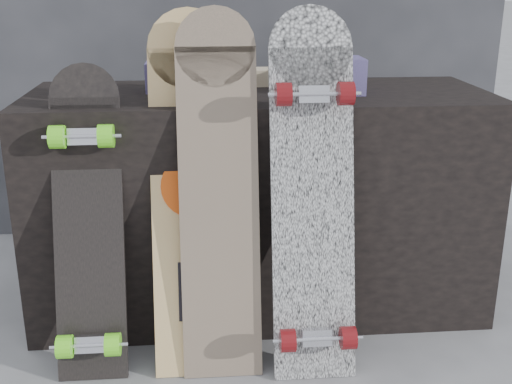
{
  "coord_description": "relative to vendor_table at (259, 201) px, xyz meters",
  "views": [
    {
      "loc": [
        -0.2,
        -1.71,
        1.18
      ],
      "look_at": [
        -0.04,
        0.2,
        0.54
      ],
      "focal_mm": 45.0,
      "sensor_mm": 36.0,
      "label": 1
    }
  ],
  "objects": [
    {
      "name": "longboard_celtic",
      "position": [
        -0.16,
        -0.35,
        0.19
      ],
      "size": [
        0.24,
        0.29,
        1.1
      ],
      "rotation": [
        -0.24,
        0.0,
        0.0
      ],
      "color": "tan",
      "rests_on": "ground"
    },
    {
      "name": "merch_box_small",
      "position": [
        0.28,
        -0.04,
        0.46
      ],
      "size": [
        0.14,
        0.14,
        0.12
      ],
      "primitive_type": "cube",
      "color": "#41346B",
      "rests_on": "vendor_table"
    },
    {
      "name": "vendor_table",
      "position": [
        0.0,
        0.0,
        0.0
      ],
      "size": [
        1.6,
        0.6,
        0.8
      ],
      "primitive_type": "cube",
      "color": "black",
      "rests_on": "ground"
    },
    {
      "name": "skateboard_dark",
      "position": [
        -0.56,
        -0.35,
        0.08
      ],
      "size": [
        0.21,
        0.35,
        0.94
      ],
      "rotation": [
        -0.29,
        0.0,
        0.0
      ],
      "color": "black",
      "rests_on": "ground"
    },
    {
      "name": "merch_box_purple",
      "position": [
        -0.3,
        0.05,
        0.45
      ],
      "size": [
        0.18,
        0.12,
        0.1
      ],
      "primitive_type": "cube",
      "color": "#41346B",
      "rests_on": "vendor_table"
    },
    {
      "name": "longboard_cascadia",
      "position": [
        0.13,
        -0.4,
        0.17
      ],
      "size": [
        0.25,
        0.35,
        1.11
      ],
      "rotation": [
        -0.25,
        0.0,
        0.0
      ],
      "color": "white",
      "rests_on": "ground"
    },
    {
      "name": "merch_box_flat",
      "position": [
        0.02,
        0.15,
        0.43
      ],
      "size": [
        0.22,
        0.1,
        0.06
      ],
      "primitive_type": "cube",
      "color": "#D1B78C",
      "rests_on": "vendor_table"
    },
    {
      "name": "ground",
      "position": [
        0.0,
        -0.5,
        -0.4
      ],
      "size": [
        60.0,
        60.0,
        0.0
      ],
      "primitive_type": "plane",
      "color": "slate",
      "rests_on": "ground"
    },
    {
      "name": "longboard_geisha",
      "position": [
        -0.24,
        -0.3,
        0.18
      ],
      "size": [
        0.25,
        0.37,
        1.1
      ],
      "rotation": [
        -0.31,
        0.0,
        0.0
      ],
      "color": "#CBBC89",
      "rests_on": "ground"
    }
  ]
}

